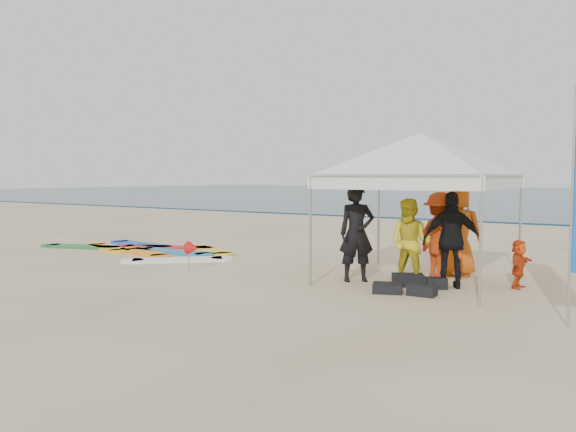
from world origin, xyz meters
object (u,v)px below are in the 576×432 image
(person_black_b, at_px, (452,240))
(canopy_tent, at_px, (421,133))
(person_orange_a, at_px, (440,238))
(person_yellow, at_px, (410,243))
(marker_pennant, at_px, (193,248))
(surfboard_spread, at_px, (149,250))
(person_seated, at_px, (519,264))
(person_orange_b, at_px, (458,231))
(person_black_a, at_px, (357,233))

(person_black_b, relative_size, canopy_tent, 0.41)
(person_orange_a, height_order, canopy_tent, canopy_tent)
(person_yellow, bearing_deg, marker_pennant, -167.91)
(person_yellow, xyz_separation_m, surfboard_spread, (-7.65, 0.78, -0.77))
(person_orange_a, relative_size, canopy_tent, 0.40)
(canopy_tent, bearing_deg, person_seated, 11.73)
(person_seated, bearing_deg, person_orange_b, 68.35)
(person_yellow, height_order, person_orange_b, person_orange_b)
(person_black_a, height_order, person_black_b, person_black_a)
(person_orange_b, bearing_deg, surfboard_spread, -3.69)
(person_yellow, xyz_separation_m, marker_pennant, (-4.41, -0.99, -0.31))
(person_seated, bearing_deg, person_yellow, 122.96)
(person_seated, bearing_deg, marker_pennant, 112.54)
(person_black_a, bearing_deg, person_yellow, -34.70)
(person_yellow, relative_size, canopy_tent, 0.37)
(canopy_tent, height_order, surfboard_spread, canopy_tent)
(marker_pennant, xyz_separation_m, surfboard_spread, (-3.24, 1.77, -0.46))
(person_black_a, height_order, person_orange_b, person_black_a)
(person_orange_a, distance_m, surfboard_spread, 8.10)
(person_black_a, distance_m, person_yellow, 1.05)
(person_black_a, bearing_deg, person_orange_a, -17.84)
(person_seated, xyz_separation_m, marker_pennant, (-6.12, -1.88, 0.06))
(person_black_b, height_order, canopy_tent, canopy_tent)
(person_black_a, xyz_separation_m, person_yellow, (1.04, 0.09, -0.12))
(canopy_tent, bearing_deg, person_orange_b, 66.31)
(person_orange_a, xyz_separation_m, person_black_b, (0.29, -0.24, 0.01))
(person_seated, bearing_deg, surfboard_spread, 96.12)
(person_black_a, xyz_separation_m, surfboard_spread, (-6.61, 0.87, -0.89))
(person_yellow, relative_size, marker_pennant, 2.52)
(person_seated, bearing_deg, person_black_b, 127.86)
(canopy_tent, bearing_deg, person_yellow, -87.91)
(person_black_a, relative_size, marker_pennant, 2.90)
(person_orange_a, bearing_deg, canopy_tent, 28.85)
(marker_pennant, bearing_deg, person_black_b, 13.58)
(person_orange_b, bearing_deg, marker_pennant, 18.57)
(person_black_a, height_order, person_yellow, person_black_a)
(person_yellow, height_order, canopy_tent, canopy_tent)
(surfboard_spread, bearing_deg, canopy_tent, -1.93)
(person_orange_b, xyz_separation_m, person_seated, (1.28, -0.66, -0.48))
(person_orange_a, distance_m, person_orange_b, 1.06)
(person_yellow, relative_size, person_black_b, 0.92)
(marker_pennant, bearing_deg, surfboard_spread, 151.30)
(person_orange_b, xyz_separation_m, surfboard_spread, (-8.08, -0.76, -0.89))
(person_black_b, xyz_separation_m, person_seated, (1.01, 0.64, -0.43))
(person_seated, relative_size, canopy_tent, 0.20)
(person_orange_a, relative_size, marker_pennant, 2.70)
(person_black_a, xyz_separation_m, canopy_tent, (1.02, 0.62, 1.89))
(marker_pennant, bearing_deg, person_seated, 17.04)
(person_black_a, bearing_deg, person_seated, -20.00)
(person_black_a, xyz_separation_m, person_orange_b, (1.46, 1.63, -0.00))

